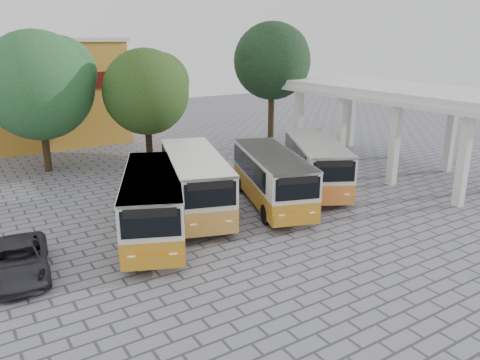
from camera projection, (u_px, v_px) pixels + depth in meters
ground at (309, 221)px, 22.21m from camera, size 90.00×90.00×0.00m
terminal_shelter at (399, 94)px, 29.38m from camera, size 6.80×15.80×5.40m
bus_far_left at (154, 200)px, 20.12m from camera, size 5.30×8.41×2.83m
bus_centre_left at (195, 179)px, 22.94m from camera, size 4.80×8.56×2.90m
bus_centre_right at (272, 175)px, 23.88m from camera, size 4.65×8.11×2.74m
bus_far_right at (316, 161)px, 26.48m from camera, size 5.75×8.33×2.79m
tree_left at (39, 82)px, 28.78m from camera, size 7.07×6.73×8.85m
tree_middle at (147, 89)px, 29.81m from camera, size 5.75×5.48×7.74m
tree_right at (273, 58)px, 35.40m from camera, size 6.12×5.83×9.51m
parked_car at (19, 261)px, 16.94m from camera, size 2.62×4.62×1.22m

